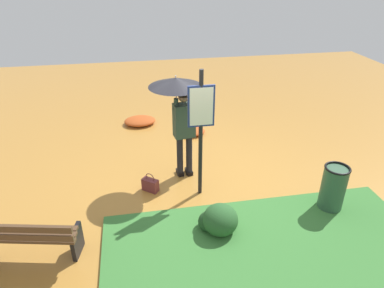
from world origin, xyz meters
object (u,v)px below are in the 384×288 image
at_px(handbag, 150,185).
at_px(park_bench, 26,239).
at_px(trash_bin, 333,188).
at_px(info_sign_post, 201,121).
at_px(person_with_umbrella, 180,102).

xyz_separation_m(handbag, park_bench, (1.78, 1.39, 0.28)).
height_order(park_bench, trash_bin, trash_bin).
xyz_separation_m(info_sign_post, handbag, (0.89, -0.23, -1.32)).
xyz_separation_m(handbag, trash_bin, (-2.97, 1.06, 0.29)).
bearing_deg(handbag, info_sign_post, 165.51).
bearing_deg(info_sign_post, park_bench, 23.57).
distance_m(park_bench, trash_bin, 4.76).
distance_m(person_with_umbrella, info_sign_post, 0.69).
relative_size(park_bench, trash_bin, 1.70).
relative_size(info_sign_post, handbag, 6.22).
relative_size(info_sign_post, trash_bin, 2.76).
distance_m(handbag, park_bench, 2.28).
bearing_deg(handbag, person_with_umbrella, -147.44).
xyz_separation_m(person_with_umbrella, park_bench, (2.41, 1.79, -1.15)).
bearing_deg(person_with_umbrella, park_bench, 36.67).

